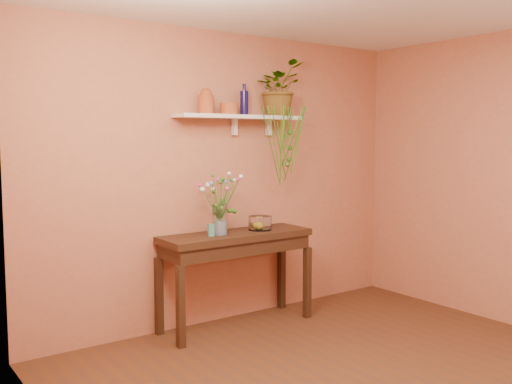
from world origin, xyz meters
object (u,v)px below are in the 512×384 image
at_px(blue_bottle, 244,102).
at_px(glass_bowl, 260,223).
at_px(spider_plant, 278,89).
at_px(bouquet, 221,191).
at_px(sideboard, 236,246).
at_px(glass_vase, 220,222).
at_px(terracotta_jug, 206,102).

relative_size(blue_bottle, glass_bowl, 1.33).
xyz_separation_m(spider_plant, bouquet, (-0.76, -0.16, -0.94)).
bearing_deg(blue_bottle, sideboard, -144.27).
bearing_deg(glass_vase, spider_plant, 10.74).
bearing_deg(glass_bowl, terracotta_jug, 165.25).
height_order(terracotta_jug, bouquet, terracotta_jug).
height_order(sideboard, spider_plant, spider_plant).
relative_size(terracotta_jug, glass_vase, 0.84).
distance_m(sideboard, glass_vase, 0.30).
bearing_deg(glass_vase, sideboard, 3.40).
bearing_deg(bouquet, glass_vase, 117.03).
bearing_deg(glass_vase, terracotta_jug, 109.39).
xyz_separation_m(blue_bottle, glass_vase, (-0.36, -0.14, -1.07)).
height_order(terracotta_jug, glass_vase, terracotta_jug).
height_order(sideboard, blue_bottle, blue_bottle).
relative_size(spider_plant, glass_bowl, 2.44).
height_order(spider_plant, glass_bowl, spider_plant).
relative_size(spider_plant, glass_vase, 1.93).
bearing_deg(bouquet, blue_bottle, 23.12).
bearing_deg(sideboard, spider_plant, 12.99).
relative_size(sideboard, spider_plant, 2.71).
bearing_deg(sideboard, terracotta_jug, 150.86).
bearing_deg(bouquet, sideboard, 7.44).
relative_size(sideboard, glass_vase, 5.23).
xyz_separation_m(sideboard, glass_bowl, (0.27, -0.00, 0.19)).
xyz_separation_m(terracotta_jug, blue_bottle, (0.41, -0.00, 0.01)).
xyz_separation_m(terracotta_jug, glass_bowl, (0.50, -0.13, -1.12)).
bearing_deg(glass_bowl, spider_plant, 23.37).
bearing_deg(glass_vase, glass_bowl, 1.13).
height_order(blue_bottle, spider_plant, spider_plant).
xyz_separation_m(sideboard, bouquet, (-0.18, -0.02, 0.52)).
relative_size(sideboard, glass_bowl, 6.62).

